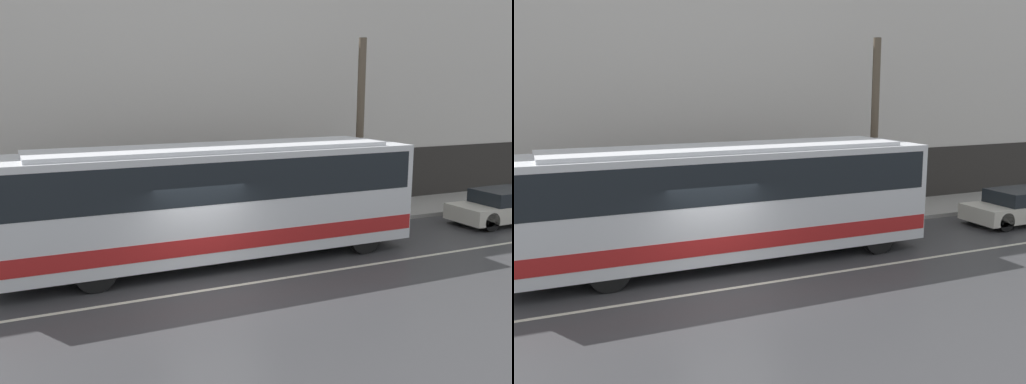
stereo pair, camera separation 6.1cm
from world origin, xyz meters
TOP-DOWN VIEW (x-y plane):
  - ground_plane at (0.00, 0.00)m, footprint 60.00×60.00m
  - sidewalk at (0.00, 5.50)m, footprint 60.00×3.00m
  - building_facade at (0.00, 7.15)m, footprint 60.00×0.35m
  - lane_stripe at (0.00, 0.00)m, footprint 54.00×0.14m
  - transit_bus at (0.90, 2.17)m, footprint 12.05×2.62m
  - sedan_white_front at (12.47, 2.17)m, footprint 4.41×1.78m
  - utility_pole_near at (7.42, 4.49)m, footprint 0.28×0.28m
  - pedestrian_waiting at (1.34, 5.81)m, footprint 0.36×0.36m

SIDE VIEW (x-z plane):
  - ground_plane at x=0.00m, z-range 0.00..0.00m
  - lane_stripe at x=0.00m, z-range 0.00..0.01m
  - sidewalk at x=0.00m, z-range 0.00..0.15m
  - sedan_white_front at x=12.47m, z-range -0.03..1.23m
  - pedestrian_waiting at x=1.34m, z-range 0.08..1.60m
  - transit_bus at x=0.90m, z-range 0.22..3.62m
  - utility_pole_near at x=7.42m, z-range 0.15..6.74m
  - building_facade at x=0.00m, z-range -0.17..9.26m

